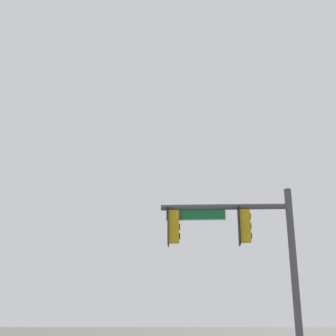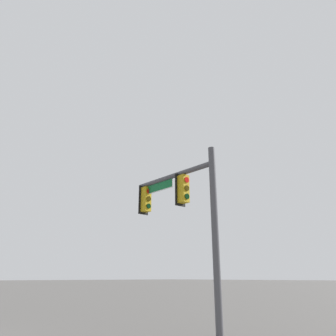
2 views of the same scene
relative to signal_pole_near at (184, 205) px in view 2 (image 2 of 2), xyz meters
name	(u,v)px [view 2 (image 2 of 2)]	position (x,y,z in m)	size (l,w,h in m)	color
signal_pole_near	(184,205)	(0.00, 0.00, 0.00)	(4.48, 0.56, 6.32)	#47474C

